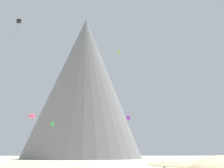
# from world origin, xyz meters

# --- Properties ---
(dune_midground) EXTENTS (15.95, 18.65, 1.78)m
(dune_midground) POSITION_xyz_m (14.79, 22.86, 0.00)
(dune_midground) COLOR #C6B284
(dune_midground) RESTS_ON ground_plane
(bush_far_right) EXTENTS (2.90, 2.90, 0.87)m
(bush_far_right) POSITION_xyz_m (13.25, 9.41, 0.43)
(bush_far_right) COLOR #386633
(bush_far_right) RESTS_ON ground_plane
(rock_massif) EXTENTS (62.85, 62.85, 66.99)m
(rock_massif) POSITION_xyz_m (-7.23, 86.24, 28.23)
(rock_massif) COLOR slate
(rock_massif) RESTS_ON ground_plane
(kite_black_high) EXTENTS (1.42, 1.46, 5.38)m
(kite_black_high) POSITION_xyz_m (-27.13, 42.88, 41.01)
(kite_black_high) COLOR black
(kite_rainbow_low) EXTENTS (1.45, 1.53, 1.51)m
(kite_rainbow_low) POSITION_xyz_m (-21.82, 47.03, 12.75)
(kite_rainbow_low) COLOR #E5668C
(kite_cyan_mid) EXTENTS (0.31, 0.88, 1.47)m
(kite_cyan_mid) POSITION_xyz_m (17.11, 38.29, 14.79)
(kite_cyan_mid) COLOR #33BCDB
(kite_lime_high) EXTENTS (0.49, 0.86, 1.25)m
(kite_lime_high) POSITION_xyz_m (3.16, 41.48, 31.44)
(kite_lime_high) COLOR #8CD133
(kite_green_low) EXTENTS (1.06, 0.53, 1.56)m
(kite_green_low) POSITION_xyz_m (-17.54, 58.42, 11.77)
(kite_green_low) COLOR green
(kite_violet_low) EXTENTS (1.55, 1.56, 2.98)m
(kite_violet_low) POSITION_xyz_m (8.03, 57.72, 13.92)
(kite_violet_low) COLOR purple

